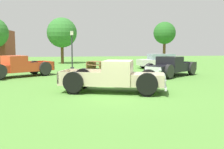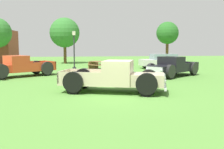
# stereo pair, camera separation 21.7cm
# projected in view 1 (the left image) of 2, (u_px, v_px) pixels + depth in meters

# --- Properties ---
(ground_plane) EXTENTS (80.00, 80.00, 0.00)m
(ground_plane) POSITION_uv_depth(u_px,v_px,m) (121.00, 95.00, 13.00)
(ground_plane) COLOR #548C38
(pickup_truck_foreground) EXTENTS (5.56, 3.39, 1.60)m
(pickup_truck_foreground) POSITION_uv_depth(u_px,v_px,m) (119.00, 77.00, 13.52)
(pickup_truck_foreground) COLOR #C6B793
(pickup_truck_foreground) RESTS_ON ground_plane
(pickup_truck_behind_left) EXTENTS (5.25, 4.46, 1.58)m
(pickup_truck_behind_left) POSITION_uv_depth(u_px,v_px,m) (14.00, 67.00, 19.73)
(pickup_truck_behind_left) COLOR #D14723
(pickup_truck_behind_left) RESTS_ON ground_plane
(pickup_truck_behind_right) EXTENTS (4.91, 4.37, 1.50)m
(pickup_truck_behind_right) POSITION_uv_depth(u_px,v_px,m) (169.00, 67.00, 20.04)
(pickup_truck_behind_right) COLOR black
(pickup_truck_behind_right) RESTS_ON ground_plane
(sedan_distant_a) EXTENTS (4.45, 2.12, 1.44)m
(sedan_distant_a) POSITION_uv_depth(u_px,v_px,m) (160.00, 61.00, 26.99)
(sedan_distant_a) COLOR silver
(sedan_distant_a) RESTS_ON ground_plane
(lamp_post_far) EXTENTS (0.36, 0.36, 3.66)m
(lamp_post_far) POSITION_uv_depth(u_px,v_px,m) (72.00, 49.00, 25.24)
(lamp_post_far) COLOR #2D2D33
(lamp_post_far) RESTS_ON ground_plane
(picnic_table) EXTENTS (2.32, 2.32, 0.78)m
(picnic_table) POSITION_uv_depth(u_px,v_px,m) (97.00, 64.00, 25.80)
(picnic_table) COLOR olive
(picnic_table) RESTS_ON ground_plane
(trash_can) EXTENTS (0.59, 0.59, 0.95)m
(trash_can) POSITION_uv_depth(u_px,v_px,m) (15.00, 66.00, 23.50)
(trash_can) COLOR #2D6B2D
(trash_can) RESTS_ON ground_plane
(oak_tree_east) EXTENTS (3.66, 3.66, 5.64)m
(oak_tree_east) POSITION_uv_depth(u_px,v_px,m) (62.00, 33.00, 33.22)
(oak_tree_east) COLOR brown
(oak_tree_east) RESTS_ON ground_plane
(oak_tree_west) EXTENTS (2.84, 2.84, 5.25)m
(oak_tree_west) POSITION_uv_depth(u_px,v_px,m) (165.00, 33.00, 34.78)
(oak_tree_west) COLOR brown
(oak_tree_west) RESTS_ON ground_plane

